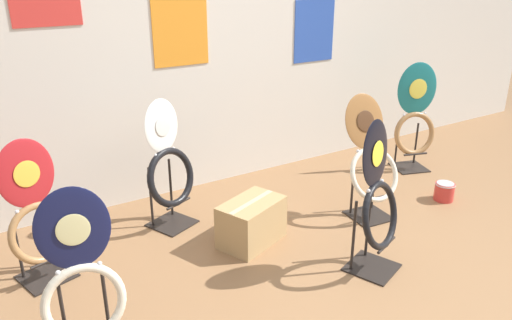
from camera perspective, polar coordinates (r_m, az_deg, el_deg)
The scene contains 10 objects.
ground_plane at distance 2.98m, azimuth 17.15°, elevation -15.40°, with size 14.00×14.00×0.00m, color #8E6642.
wall_back at distance 4.06m, azimuth -3.68°, elevation 15.19°, with size 8.00×0.07×2.60m.
toilet_seat_display_white_plain at distance 3.48m, azimuth -9.95°, elevation -0.99°, with size 0.44×0.37×0.92m.
toilet_seat_display_woodgrain at distance 3.66m, azimuth 12.97°, elevation -0.21°, with size 0.43×0.39×0.89m.
toilet_seat_display_crimson_swirl at distance 3.12m, azimuth -23.85°, elevation -5.89°, with size 0.39×0.35×0.86m.
toilet_seat_display_teal_sax at distance 4.63m, azimuth 17.71°, elevation 4.39°, with size 0.41×0.35×0.96m.
toilet_seat_display_navy_moon at distance 2.43m, azimuth -19.23°, elevation -13.76°, with size 0.39×0.32×0.88m.
toilet_seat_display_jazz_black at distance 3.00m, azimuth 13.74°, elevation -4.59°, with size 0.43×0.36×0.94m.
paint_can at distance 4.21m, azimuth 20.72°, elevation -3.32°, with size 0.16×0.16×0.14m.
storage_box at distance 3.33m, azimuth -0.51°, elevation -7.11°, with size 0.51×0.42×0.30m.
Camera 1 is at (-1.92, -1.47, 1.75)m, focal length 35.00 mm.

